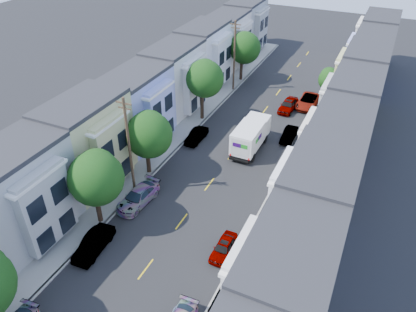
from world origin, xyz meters
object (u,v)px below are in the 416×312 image
Objects in this scene: tree_e at (244,48)px; parked_left_d at (196,136)px; tree_c at (148,135)px; parked_right_c at (289,135)px; lead_sedan at (288,105)px; fedex_truck at (250,135)px; tree_d at (204,79)px; parked_left_b at (94,244)px; parked_left_c at (138,197)px; utility_pole_far at (234,56)px; parked_right_d at (308,102)px; utility_pole_near at (129,147)px; tree_far_r at (329,80)px; parked_right_b at (224,248)px; tree_b at (95,178)px.

parked_left_d is at bearing -85.76° from tree_e.
tree_c reaches higher than parked_right_c.
fedex_truck is at bearing -93.98° from lead_sedan.
tree_e is 19.78m from fedex_truck.
tree_d is at bearing -90.00° from tree_e.
parked_left_b is at bearing -89.71° from parked_left_d.
lead_sedan is at bearing 76.82° from parked_left_c.
tree_d is 7.24m from parked_left_d.
utility_pole_far is 2.30× the size of parked_left_b.
parked_right_d reaches higher than parked_left_c.
tree_c is at bearing -131.73° from parked_right_c.
parked_left_c is at bearing -45.43° from utility_pole_near.
parked_right_d is at bearing 63.19° from tree_c.
tree_d reaches higher than parked_left_d.
parked_left_b is (1.40, -37.97, -4.41)m from tree_e.
utility_pole_far is (0.00, -3.92, 0.01)m from tree_e.
tree_far_r is 16.25m from fedex_truck.
fedex_truck is (7.70, 12.01, -3.36)m from utility_pole_near.
utility_pole_near is at bearing -96.96° from parked_left_d.
tree_c is at bearing -90.00° from tree_e.
lead_sedan is 25.71m from parked_left_c.
parked_right_b is (11.20, -33.75, -4.53)m from tree_e.
tree_d reaches higher than parked_left_b.
tree_c is 1.06× the size of fedex_truck.
lead_sedan is at bearing 57.98° from parked_left_d.
lead_sedan is at bearing 71.33° from parked_left_b.
fedex_truck is 16.27m from parked_right_b.
utility_pole_far is at bearing 87.50° from parked_left_b.
lead_sedan is 0.88× the size of parked_right_d.
lead_sedan is 1.25× the size of parked_right_b.
parked_left_d is at bearing 94.17° from parked_left_c.
tree_b reaches higher than parked_left_b.
tree_far_r is at bearing 71.78° from parked_left_c.
fedex_truck is at bearing -66.73° from tree_e.
utility_pole_far is at bearing 97.09° from parked_left_c.
tree_c is 1.62× the size of parked_left_b.
parked_right_d is at bearing 90.03° from parked_right_b.
parked_left_b is (1.40, -24.14, -4.89)m from tree_d.
utility_pole_far is 10.48m from lead_sedan.
tree_d reaches higher than tree_far_r.
tree_e is at bearing 159.92° from parked_right_d.
utility_pole_far is 34.37m from parked_left_b.
parked_right_b is 19.72m from parked_right_c.
parked_left_c reaches higher than parked_right_c.
tree_e is at bearing 90.00° from tree_d.
parked_right_d reaches higher than parked_right_c.
tree_b reaches higher than parked_right_c.
parked_right_b is at bearing -93.68° from tree_far_r.
tree_d is at bearing 88.47° from parked_left_b.
parked_left_b reaches higher than parked_right_c.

